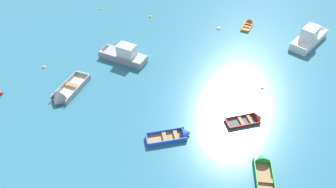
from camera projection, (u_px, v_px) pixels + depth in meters
name	position (u px, v px, depth m)	size (l,w,h in m)	color
motor_launch_grey_near_left	(120.00, 54.00, 30.10)	(5.82, 3.15, 2.16)	gray
rowboat_blue_far_back	(177.00, 135.00, 22.69)	(3.71, 2.22, 1.04)	#99754C
rowboat_maroon_near_camera	(252.00, 119.00, 24.00)	(3.29, 2.16, 1.03)	#4C4C51
motor_launch_white_back_row_center	(311.00, 36.00, 32.47)	(5.10, 6.20, 2.51)	white
rowboat_green_back_row_left	(263.00, 168.00, 20.54)	(1.35, 3.88, 1.11)	#99754C
rowboat_orange_foreground_center	(249.00, 24.00, 35.65)	(1.71, 2.89, 0.87)	#99754C
rowboat_grey_far_right	(64.00, 96.00, 25.98)	(2.52, 4.78, 1.50)	beige
mooring_buoy_near_foreground	(150.00, 17.00, 37.19)	(0.40, 0.40, 0.40)	yellow
mooring_buoy_midfield	(218.00, 29.00, 34.99)	(0.47, 0.47, 0.47)	silver
mooring_buoy_outer_edge	(101.00, 9.00, 38.76)	(0.37, 0.37, 0.37)	yellow
mooring_buoy_between_boats_left	(44.00, 67.00, 29.40)	(0.35, 0.35, 0.35)	yellow
mooring_buoy_between_boats_right	(262.00, 88.00, 27.06)	(0.29, 0.29, 0.29)	silver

